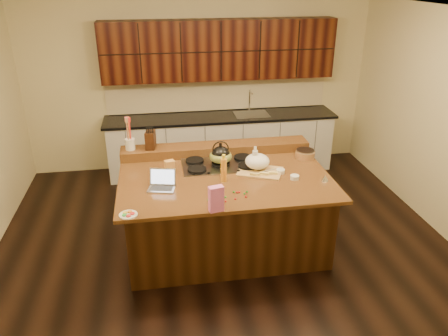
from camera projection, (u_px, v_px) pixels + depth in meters
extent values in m
cube|color=black|center=(225.00, 244.00, 5.38)|extent=(5.50, 5.00, 0.01)
cube|color=silver|center=(225.00, 11.00, 4.26)|extent=(5.50, 5.00, 0.01)
cube|color=beige|center=(200.00, 86.00, 7.07)|extent=(5.50, 0.01, 2.70)
cube|color=beige|center=(294.00, 292.00, 2.57)|extent=(5.50, 0.01, 2.70)
cube|color=black|center=(225.00, 212.00, 5.20)|extent=(2.22, 1.42, 0.88)
cube|color=black|center=(225.00, 178.00, 5.01)|extent=(2.40, 1.60, 0.04)
cube|color=black|center=(216.00, 149.00, 5.60)|extent=(2.40, 0.30, 0.12)
cube|color=gray|center=(221.00, 165.00, 5.27)|extent=(0.92, 0.52, 0.02)
cylinder|color=black|center=(195.00, 161.00, 5.33)|extent=(0.22, 0.22, 0.03)
cylinder|color=black|center=(243.00, 158.00, 5.42)|extent=(0.22, 0.22, 0.03)
cylinder|color=black|center=(197.00, 170.00, 5.09)|extent=(0.22, 0.22, 0.03)
cylinder|color=black|center=(247.00, 166.00, 5.18)|extent=(0.22, 0.22, 0.03)
cylinder|color=black|center=(221.00, 163.00, 5.26)|extent=(0.22, 0.22, 0.03)
cube|color=silver|center=(221.00, 144.00, 7.18)|extent=(3.60, 0.62, 0.90)
cube|color=black|center=(221.00, 117.00, 6.99)|extent=(3.70, 0.66, 0.04)
cube|color=gray|center=(252.00, 115.00, 7.06)|extent=(0.55, 0.42, 0.01)
cylinder|color=gray|center=(249.00, 100.00, 7.14)|extent=(0.02, 0.02, 0.36)
cube|color=black|center=(219.00, 50.00, 6.70)|extent=(3.60, 0.34, 0.90)
cube|color=beige|center=(218.00, 95.00, 7.15)|extent=(3.60, 0.03, 0.50)
ellipsoid|color=black|center=(221.00, 154.00, 5.21)|extent=(0.29, 0.29, 0.20)
ellipsoid|color=olive|center=(221.00, 156.00, 5.22)|extent=(0.31, 0.31, 0.15)
cube|color=#B7B7BC|center=(161.00, 189.00, 4.70)|extent=(0.32, 0.25, 0.01)
cube|color=black|center=(161.00, 188.00, 4.69)|extent=(0.26, 0.17, 0.00)
cube|color=#B7B7BC|center=(163.00, 177.00, 4.74)|extent=(0.29, 0.12, 0.18)
cube|color=silver|center=(163.00, 177.00, 4.74)|extent=(0.26, 0.10, 0.16)
cylinder|color=orange|center=(224.00, 170.00, 4.83)|extent=(0.09, 0.09, 0.27)
cylinder|color=silver|center=(255.00, 161.00, 5.09)|extent=(0.08, 0.08, 0.25)
cube|color=tan|center=(260.00, 172.00, 5.08)|extent=(0.60, 0.53, 0.02)
ellipsoid|color=white|center=(257.00, 161.00, 5.10)|extent=(0.29, 0.29, 0.18)
cube|color=#EDD872|center=(255.00, 174.00, 4.96)|extent=(0.11, 0.03, 0.03)
cube|color=#EDD872|center=(264.00, 174.00, 4.97)|extent=(0.11, 0.03, 0.03)
cube|color=#EDD872|center=(273.00, 173.00, 4.99)|extent=(0.11, 0.03, 0.03)
cylinder|color=gray|center=(269.00, 170.00, 5.08)|extent=(0.19, 0.08, 0.01)
cylinder|color=white|center=(295.00, 177.00, 4.92)|extent=(0.13, 0.13, 0.04)
cylinder|color=white|center=(281.00, 171.00, 5.07)|extent=(0.13, 0.13, 0.04)
cylinder|color=white|center=(310.00, 156.00, 5.48)|extent=(0.10, 0.10, 0.04)
cylinder|color=#996B3F|center=(305.00, 155.00, 5.46)|extent=(0.32, 0.32, 0.09)
cone|color=silver|center=(325.00, 178.00, 4.87)|extent=(0.09, 0.09, 0.07)
cube|color=#F874CD|center=(216.00, 199.00, 4.23)|extent=(0.15, 0.10, 0.26)
cylinder|color=white|center=(128.00, 215.00, 4.20)|extent=(0.20, 0.20, 0.01)
cube|color=#D2954A|center=(170.00, 167.00, 5.06)|extent=(0.13, 0.10, 0.15)
cylinder|color=white|center=(130.00, 144.00, 5.39)|extent=(0.15, 0.15, 0.14)
cube|color=black|center=(151.00, 140.00, 5.41)|extent=(0.14, 0.20, 0.22)
ellipsoid|color=red|center=(210.00, 198.00, 4.49)|extent=(0.02, 0.02, 0.02)
ellipsoid|color=#198C26|center=(244.00, 194.00, 4.59)|extent=(0.02, 0.02, 0.02)
ellipsoid|color=red|center=(246.00, 197.00, 4.53)|extent=(0.02, 0.02, 0.02)
ellipsoid|color=#198C26|center=(234.00, 192.00, 4.62)|extent=(0.02, 0.02, 0.02)
ellipsoid|color=red|center=(226.00, 201.00, 4.44)|extent=(0.02, 0.02, 0.02)
ellipsoid|color=#198C26|center=(225.00, 197.00, 4.52)|extent=(0.02, 0.02, 0.02)
ellipsoid|color=red|center=(223.00, 201.00, 4.45)|extent=(0.02, 0.02, 0.02)
ellipsoid|color=#198C26|center=(209.00, 194.00, 4.58)|extent=(0.02, 0.02, 0.02)
ellipsoid|color=red|center=(239.00, 192.00, 4.62)|extent=(0.02, 0.02, 0.02)
ellipsoid|color=#198C26|center=(247.00, 192.00, 4.63)|extent=(0.02, 0.02, 0.02)
ellipsoid|color=red|center=(235.00, 199.00, 4.48)|extent=(0.02, 0.02, 0.02)
ellipsoid|color=#198C26|center=(208.00, 200.00, 4.46)|extent=(0.02, 0.02, 0.02)
ellipsoid|color=red|center=(237.00, 192.00, 4.62)|extent=(0.02, 0.02, 0.02)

